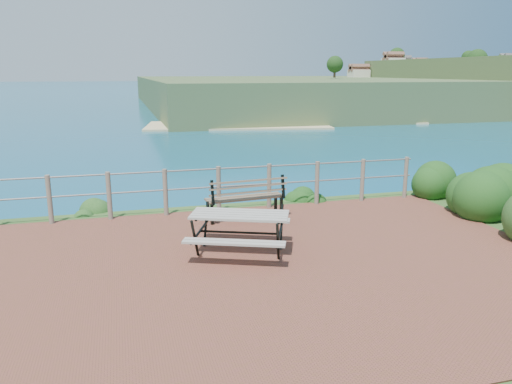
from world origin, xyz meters
TOP-DOWN VIEW (x-y plane):
  - ground at (0.00, 0.00)m, footprint 10.00×7.00m
  - ocean at (0.00, 200.00)m, footprint 1200.00×1200.00m
  - safety_railing at (0.00, 3.35)m, footprint 9.40×0.10m
  - distant_bay at (173.07, 202.61)m, footprint 290.00×232.36m
  - picnic_table at (-0.16, 0.73)m, footprint 1.75×1.32m
  - park_bench at (0.41, 2.64)m, footprint 1.67×0.57m
  - shrub_right_front at (5.63, 1.76)m, footprint 1.52×1.52m
  - shrub_right_edge at (5.27, 3.37)m, footprint 1.03×1.03m
  - shrub_lip_west at (-2.69, 4.04)m, footprint 0.69×0.69m
  - shrub_lip_east at (2.24, 3.88)m, footprint 0.77×0.77m

SIDE VIEW (x-z plane):
  - distant_bay at x=173.07m, z-range -13.52..10.48m
  - ground at x=0.00m, z-range -0.06..0.06m
  - ocean at x=0.00m, z-range 0.00..0.00m
  - shrub_right_front at x=5.63m, z-range -1.08..1.08m
  - shrub_right_edge at x=5.27m, z-range -0.74..0.74m
  - shrub_lip_west at x=-2.69m, z-range -0.20..0.20m
  - shrub_lip_east at x=2.24m, z-range -0.25..0.25m
  - picnic_table at x=-0.16m, z-range 0.10..0.78m
  - safety_railing at x=0.00m, z-range 0.07..1.07m
  - park_bench at x=0.41m, z-range 0.15..1.07m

